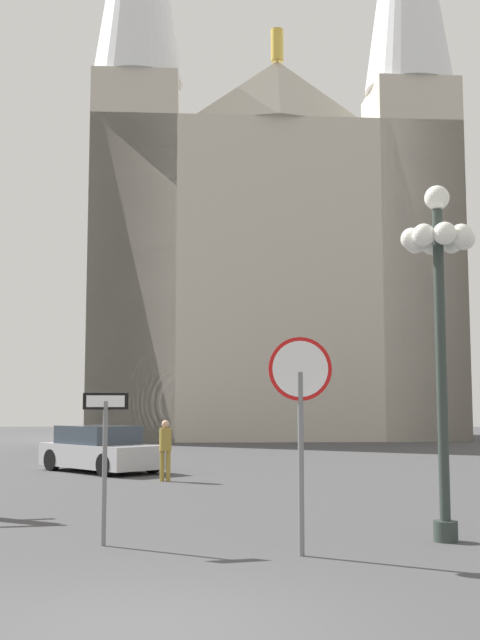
{
  "coord_description": "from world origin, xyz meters",
  "views": [
    {
      "loc": [
        0.86,
        -7.38,
        2.04
      ],
      "look_at": [
        0.8,
        19.48,
        4.84
      ],
      "focal_mm": 44.44,
      "sensor_mm": 36.0,
      "label": 1
    }
  ],
  "objects_px": {
    "cathedral": "(274,226)",
    "parked_car_near_silver": "(103,450)",
    "one_way_arrow_sign": "(107,447)",
    "pedestrian_walking": "(167,444)",
    "stop_sign": "(302,399)",
    "street_lamp": "(441,285)"
  },
  "relations": [
    {
      "from": "street_lamp",
      "to": "pedestrian_walking",
      "type": "relative_size",
      "value": 3.4
    },
    {
      "from": "one_way_arrow_sign",
      "to": "pedestrian_walking",
      "type": "height_order",
      "value": "one_way_arrow_sign"
    },
    {
      "from": "stop_sign",
      "to": "parked_car_near_silver",
      "type": "relative_size",
      "value": 0.7
    },
    {
      "from": "one_way_arrow_sign",
      "to": "pedestrian_walking",
      "type": "xyz_separation_m",
      "value": [
        0.01,
        9.3,
        -0.44
      ]
    },
    {
      "from": "cathedral",
      "to": "street_lamp",
      "type": "height_order",
      "value": "cathedral"
    },
    {
      "from": "cathedral",
      "to": "parked_car_near_silver",
      "type": "bearing_deg",
      "value": -105.5
    },
    {
      "from": "stop_sign",
      "to": "street_lamp",
      "type": "height_order",
      "value": "street_lamp"
    },
    {
      "from": "one_way_arrow_sign",
      "to": "stop_sign",
      "type": "bearing_deg",
      "value": -15.03
    },
    {
      "from": "cathedral",
      "to": "stop_sign",
      "type": "bearing_deg",
      "value": -91.71
    },
    {
      "from": "one_way_arrow_sign",
      "to": "street_lamp",
      "type": "bearing_deg",
      "value": 4.02
    },
    {
      "from": "cathedral",
      "to": "pedestrian_walking",
      "type": "relative_size",
      "value": 24.28
    },
    {
      "from": "stop_sign",
      "to": "one_way_arrow_sign",
      "type": "relative_size",
      "value": 1.35
    },
    {
      "from": "cathedral",
      "to": "stop_sign",
      "type": "height_order",
      "value": "cathedral"
    },
    {
      "from": "cathedral",
      "to": "stop_sign",
      "type": "xyz_separation_m",
      "value": [
        -1.03,
        -34.52,
        -10.18
      ]
    },
    {
      "from": "cathedral",
      "to": "street_lamp",
      "type": "bearing_deg",
      "value": -87.98
    },
    {
      "from": "stop_sign",
      "to": "pedestrian_walking",
      "type": "bearing_deg",
      "value": 105.44
    },
    {
      "from": "pedestrian_walking",
      "to": "cathedral",
      "type": "bearing_deg",
      "value": 81.15
    },
    {
      "from": "one_way_arrow_sign",
      "to": "street_lamp",
      "type": "height_order",
      "value": "street_lamp"
    },
    {
      "from": "cathedral",
      "to": "pedestrian_walking",
      "type": "xyz_separation_m",
      "value": [
        -3.81,
        -24.47,
        -11.32
      ]
    },
    {
      "from": "street_lamp",
      "to": "one_way_arrow_sign",
      "type": "bearing_deg",
      "value": -175.98
    },
    {
      "from": "cathedral",
      "to": "one_way_arrow_sign",
      "type": "xyz_separation_m",
      "value": [
        -3.81,
        -33.77,
        -10.88
      ]
    },
    {
      "from": "one_way_arrow_sign",
      "to": "parked_car_near_silver",
      "type": "xyz_separation_m",
      "value": [
        -2.18,
        12.15,
        -0.75
      ]
    }
  ]
}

